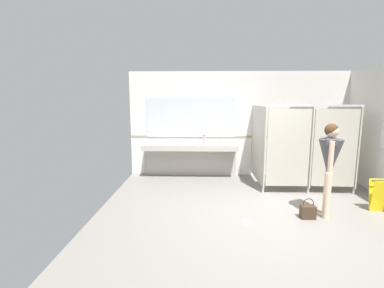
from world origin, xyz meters
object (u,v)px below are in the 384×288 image
(person_standing, at_px, (330,159))
(soap_dispenser, at_px, (204,140))
(wet_floor_sign, at_px, (378,195))
(handbag, at_px, (308,211))

(person_standing, distance_m, soap_dispenser, 3.35)
(wet_floor_sign, bearing_deg, soap_dispenser, 143.74)
(person_standing, distance_m, wet_floor_sign, 1.32)
(handbag, xyz_separation_m, soap_dispenser, (-1.77, 2.69, 0.86))
(handbag, distance_m, wet_floor_sign, 1.46)
(person_standing, height_order, soap_dispenser, person_standing)
(person_standing, bearing_deg, soap_dispenser, 129.04)
(wet_floor_sign, bearing_deg, handbag, -165.39)
(person_standing, distance_m, handbag, 0.98)
(person_standing, xyz_separation_m, handbag, (-0.35, -0.09, -0.91))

